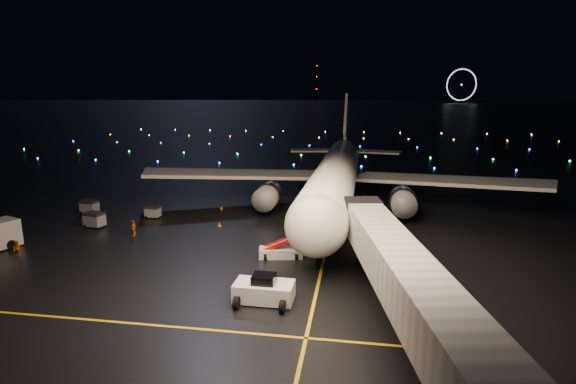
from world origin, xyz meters
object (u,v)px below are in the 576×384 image
object	(u,v)px
crew_b	(17,249)
crew_c	(134,228)
baggage_cart_1	(95,220)
airliner	(338,151)
pushback_tug	(264,288)
baggage_cart_2	(89,207)
baggage_cart_0	(153,212)
belt_loader	(281,243)

from	to	relation	value
crew_b	crew_c	size ratio (longest dim) A/B	0.88
crew_b	baggage_cart_1	xyz separation A→B (m)	(1.89, 10.40, 0.12)
airliner	pushback_tug	xyz separation A→B (m)	(-3.96, -31.50, -6.80)
airliner	baggage_cart_1	bearing A→B (deg)	-150.69
pushback_tug	baggage_cart_1	distance (m)	29.28
crew_b	baggage_cart_2	xyz separation A→B (m)	(-2.46, 16.18, 0.08)
crew_c	baggage_cart_0	distance (m)	7.61
pushback_tug	crew_b	world-z (taller)	pushback_tug
pushback_tug	crew_c	distance (m)	22.72
baggage_cart_1	belt_loader	bearing A→B (deg)	-3.62
airliner	baggage_cart_2	world-z (taller)	airliner
baggage_cart_0	baggage_cart_2	world-z (taller)	baggage_cart_2
crew_b	crew_c	world-z (taller)	crew_c
belt_loader	baggage_cart_0	world-z (taller)	belt_loader
baggage_cart_0	baggage_cart_2	distance (m)	9.43
airliner	pushback_tug	bearing A→B (deg)	-96.29
airliner	crew_c	size ratio (longest dim) A/B	30.23
crew_b	crew_c	bearing A→B (deg)	46.07
crew_b	crew_c	xyz separation A→B (m)	(8.24, 8.02, 0.11)
belt_loader	baggage_cart_1	size ratio (longest dim) A/B	2.84
airliner	crew_b	xyz separation A→B (m)	(-30.29, -25.77, -7.09)
pushback_tug	baggage_cart_0	size ratio (longest dim) A/B	2.55
pushback_tug	crew_c	bearing A→B (deg)	143.60
pushback_tug	crew_c	world-z (taller)	pushback_tug
belt_loader	crew_c	size ratio (longest dim) A/B	3.39
baggage_cart_0	baggage_cart_2	xyz separation A→B (m)	(-9.41, 0.65, 0.13)
airliner	crew_c	bearing A→B (deg)	-140.28
pushback_tug	baggage_cart_2	xyz separation A→B (m)	(-28.78, 21.91, -0.20)
airliner	crew_c	distance (m)	29.16
baggage_cart_1	baggage_cart_2	world-z (taller)	baggage_cart_1
crew_c	baggage_cart_0	world-z (taller)	crew_c
baggage_cart_0	crew_b	bearing A→B (deg)	-111.35
crew_c	baggage_cart_2	distance (m)	13.45
airliner	baggage_cart_1	world-z (taller)	airliner
belt_loader	pushback_tug	bearing A→B (deg)	-97.48
airliner	pushback_tug	world-z (taller)	airliner
baggage_cart_0	belt_loader	bearing A→B (deg)	-28.53
pushback_tug	belt_loader	bearing A→B (deg)	93.00
crew_b	baggage_cart_1	distance (m)	10.57
belt_loader	baggage_cart_0	distance (m)	22.26
baggage_cart_0	baggage_cart_2	size ratio (longest dim) A/B	0.86
airliner	baggage_cart_2	xyz separation A→B (m)	(-32.75, -9.60, -7.00)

